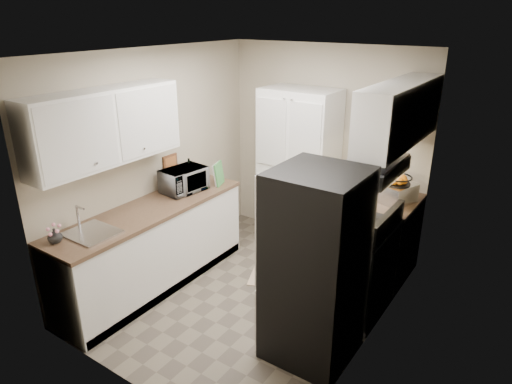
% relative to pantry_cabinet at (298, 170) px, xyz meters
% --- Properties ---
extents(ground, '(3.20, 3.20, 0.00)m').
position_rel_pantry_cabinet_xyz_m(ground, '(0.20, -1.32, -1.00)').
color(ground, '#665B4C').
rests_on(ground, ground).
extents(room_shell, '(2.64, 3.24, 2.52)m').
position_rel_pantry_cabinet_xyz_m(room_shell, '(0.18, -1.32, 0.63)').
color(room_shell, '#BEB29A').
rests_on(room_shell, ground).
extents(pantry_cabinet, '(0.90, 0.55, 2.00)m').
position_rel_pantry_cabinet_xyz_m(pantry_cabinet, '(0.00, 0.00, 0.00)').
color(pantry_cabinet, white).
rests_on(pantry_cabinet, ground).
extents(base_cabinet_left, '(0.60, 2.30, 0.88)m').
position_rel_pantry_cabinet_xyz_m(base_cabinet_left, '(-0.79, -1.75, -0.56)').
color(base_cabinet_left, white).
rests_on(base_cabinet_left, ground).
extents(countertop_left, '(0.63, 2.33, 0.04)m').
position_rel_pantry_cabinet_xyz_m(countertop_left, '(-0.79, -1.75, -0.10)').
color(countertop_left, brown).
rests_on(countertop_left, base_cabinet_left).
extents(base_cabinet_right, '(0.60, 0.80, 0.88)m').
position_rel_pantry_cabinet_xyz_m(base_cabinet_right, '(1.19, -0.12, -0.56)').
color(base_cabinet_right, white).
rests_on(base_cabinet_right, ground).
extents(countertop_right, '(0.63, 0.83, 0.04)m').
position_rel_pantry_cabinet_xyz_m(countertop_right, '(1.19, -0.12, -0.10)').
color(countertop_right, brown).
rests_on(countertop_right, base_cabinet_right).
extents(electric_range, '(0.71, 0.78, 1.13)m').
position_rel_pantry_cabinet_xyz_m(electric_range, '(1.17, -0.93, -0.52)').
color(electric_range, '#B7B7BC').
rests_on(electric_range, ground).
extents(refrigerator, '(0.70, 0.72, 1.70)m').
position_rel_pantry_cabinet_xyz_m(refrigerator, '(1.14, -1.73, -0.15)').
color(refrigerator, '#B7B7BC').
rests_on(refrigerator, ground).
extents(microwave, '(0.39, 0.53, 0.27)m').
position_rel_pantry_cabinet_xyz_m(microwave, '(-0.82, -1.18, 0.06)').
color(microwave, '#BCBBC0').
rests_on(microwave, countertop_left).
extents(wine_bottle, '(0.07, 0.07, 0.29)m').
position_rel_pantry_cabinet_xyz_m(wine_bottle, '(-0.91, -0.98, 0.07)').
color(wine_bottle, black).
rests_on(wine_bottle, countertop_left).
extents(flower_vase, '(0.13, 0.13, 0.13)m').
position_rel_pantry_cabinet_xyz_m(flower_vase, '(-0.91, -2.76, -0.01)').
color(flower_vase, white).
rests_on(flower_vase, countertop_left).
extents(cutting_board, '(0.09, 0.21, 0.27)m').
position_rel_pantry_cabinet_xyz_m(cutting_board, '(-0.62, -0.79, 0.06)').
color(cutting_board, '#479C4D').
rests_on(cutting_board, countertop_left).
extents(toaster_oven, '(0.39, 0.44, 0.21)m').
position_rel_pantry_cabinet_xyz_m(toaster_oven, '(1.29, -0.14, 0.03)').
color(toaster_oven, '#B1B2B6').
rests_on(toaster_oven, countertop_right).
extents(fruit_basket, '(0.32, 0.32, 0.13)m').
position_rel_pantry_cabinet_xyz_m(fruit_basket, '(1.27, -0.14, 0.19)').
color(fruit_basket, orange).
rests_on(fruit_basket, toaster_oven).
extents(kitchen_mat, '(0.65, 0.79, 0.01)m').
position_rel_pantry_cabinet_xyz_m(kitchen_mat, '(0.14, -0.82, -0.99)').
color(kitchen_mat, '#CCAC8A').
rests_on(kitchen_mat, ground).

